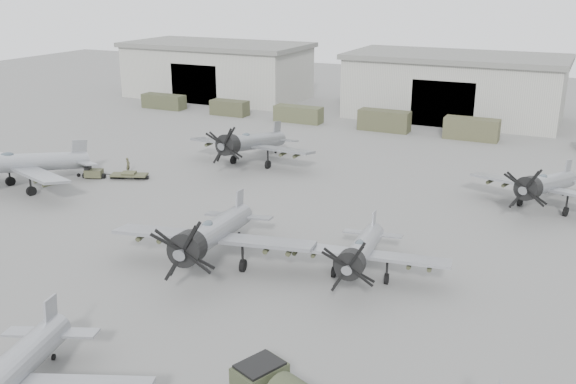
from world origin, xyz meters
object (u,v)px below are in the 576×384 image
(aircraft_mid_2, at_px, (360,251))
(aircraft_mid_0, at_px, (16,164))
(aircraft_mid_1, at_px, (211,234))
(aircraft_far_0, at_px, (249,143))
(ground_crew, at_px, (128,165))
(tug_trailer, at_px, (107,174))
(aircraft_far_1, at_px, (545,185))

(aircraft_mid_2, bearing_deg, aircraft_mid_0, 164.37)
(aircraft_mid_0, bearing_deg, aircraft_mid_1, 3.03)
(aircraft_mid_1, distance_m, aircraft_far_0, 24.66)
(aircraft_mid_0, distance_m, aircraft_mid_2, 34.41)
(ground_crew, bearing_deg, aircraft_mid_2, -126.92)
(aircraft_far_0, distance_m, tug_trailer, 14.34)
(aircraft_mid_2, bearing_deg, aircraft_far_0, 124.52)
(aircraft_mid_0, xyz_separation_m, aircraft_far_1, (43.47, 14.84, -0.27))
(aircraft_far_0, height_order, ground_crew, aircraft_far_0)
(aircraft_mid_1, height_order, ground_crew, aircraft_mid_1)
(aircraft_mid_2, xyz_separation_m, aircraft_far_1, (9.30, 18.83, 0.22))
(aircraft_mid_2, relative_size, aircraft_far_1, 0.91)
(aircraft_far_1, bearing_deg, aircraft_mid_0, -146.18)
(aircraft_mid_0, bearing_deg, aircraft_mid_2, 11.14)
(aircraft_mid_0, height_order, aircraft_mid_1, aircraft_mid_0)
(aircraft_mid_2, relative_size, tug_trailer, 1.89)
(aircraft_mid_2, bearing_deg, aircraft_mid_1, -173.91)
(aircraft_mid_0, relative_size, aircraft_mid_1, 1.02)
(tug_trailer, xyz_separation_m, ground_crew, (0.54, 2.50, 0.30))
(aircraft_far_0, bearing_deg, aircraft_mid_2, -45.40)
(aircraft_far_0, distance_m, aircraft_far_1, 28.44)
(aircraft_mid_0, distance_m, aircraft_far_1, 45.94)
(aircraft_mid_0, xyz_separation_m, aircraft_mid_2, (34.17, -3.98, -0.49))
(aircraft_mid_2, height_order, ground_crew, aircraft_mid_2)
(aircraft_mid_1, relative_size, aircraft_far_0, 1.02)
(aircraft_mid_1, bearing_deg, aircraft_far_0, 100.97)
(ground_crew, bearing_deg, aircraft_mid_0, 136.75)
(tug_trailer, bearing_deg, aircraft_mid_2, -40.84)
(aircraft_mid_2, height_order, aircraft_far_1, aircraft_far_1)
(aircraft_far_0, bearing_deg, aircraft_far_1, -1.55)
(aircraft_mid_0, xyz_separation_m, ground_crew, (5.25, 8.94, -1.79))
(aircraft_mid_0, height_order, aircraft_mid_2, aircraft_mid_0)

